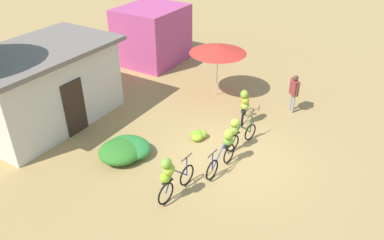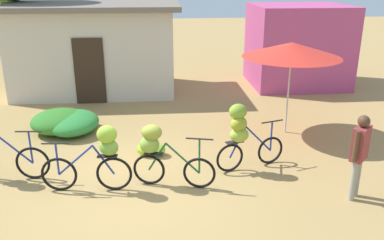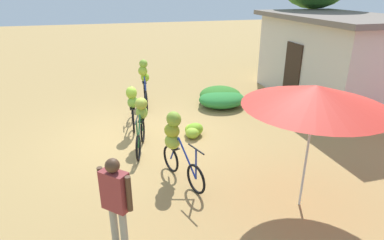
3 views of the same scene
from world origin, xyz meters
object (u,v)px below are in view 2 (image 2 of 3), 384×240
at_px(bicycle_by_shop, 242,133).
at_px(person_vendor, 360,149).
at_px(shop_pink, 297,45).
at_px(market_umbrella, 292,50).
at_px(bicycle_near_pile, 99,154).
at_px(bicycle_center_loaded, 160,150).
at_px(building_low, 95,48).
at_px(banana_pile_on_ground, 151,148).

xyz_separation_m(bicycle_by_shop, person_vendor, (1.78, -1.27, 0.14)).
relative_size(shop_pink, market_umbrella, 1.36).
bearing_deg(shop_pink, person_vendor, -100.84).
distance_m(bicycle_near_pile, bicycle_center_loaded, 1.10).
height_order(bicycle_near_pile, bicycle_center_loaded, bicycle_near_pile).
bearing_deg(bicycle_near_pile, market_umbrella, 30.99).
xyz_separation_m(building_low, shop_pink, (6.99, 0.28, -0.07)).
xyz_separation_m(building_low, banana_pile_on_ground, (1.85, -5.46, -1.30)).
relative_size(building_low, banana_pile_on_ground, 7.88).
height_order(building_low, bicycle_by_shop, building_low).
bearing_deg(market_umbrella, building_low, 140.02).
relative_size(building_low, bicycle_center_loaded, 3.62).
distance_m(shop_pink, bicycle_center_loaded, 8.70).
bearing_deg(bicycle_center_loaded, market_umbrella, 37.82).
height_order(shop_pink, bicycle_center_loaded, shop_pink).
bearing_deg(bicycle_near_pile, bicycle_center_loaded, 5.31).
height_order(bicycle_near_pile, banana_pile_on_ground, bicycle_near_pile).
bearing_deg(person_vendor, bicycle_near_pile, 171.59).
relative_size(market_umbrella, bicycle_center_loaded, 1.53).
xyz_separation_m(market_umbrella, banana_pile_on_ground, (-3.37, -1.08, -1.94)).
distance_m(bicycle_near_pile, banana_pile_on_ground, 1.83).
height_order(shop_pink, person_vendor, shop_pink).
bearing_deg(bicycle_by_shop, person_vendor, -35.47).
height_order(bicycle_near_pile, bicycle_by_shop, bicycle_by_shop).
height_order(bicycle_near_pile, person_vendor, person_vendor).
bearing_deg(bicycle_near_pile, person_vendor, -8.41).
relative_size(building_low, bicycle_near_pile, 3.35).
xyz_separation_m(bicycle_by_shop, banana_pile_on_ground, (-1.85, 0.89, -0.66)).
bearing_deg(shop_pink, bicycle_center_loaded, -124.74).
relative_size(market_umbrella, bicycle_by_shop, 1.57).
bearing_deg(bicycle_center_loaded, person_vendor, -12.68).
bearing_deg(bicycle_by_shop, banana_pile_on_ground, 154.27).
height_order(market_umbrella, bicycle_center_loaded, market_umbrella).
xyz_separation_m(shop_pink, bicycle_by_shop, (-3.29, -6.63, -0.57)).
bearing_deg(bicycle_near_pile, shop_pink, 50.12).
bearing_deg(bicycle_center_loaded, shop_pink, 55.26).
relative_size(building_low, shop_pink, 1.74).
relative_size(market_umbrella, bicycle_near_pile, 1.41).
distance_m(building_low, bicycle_by_shop, 7.37).
height_order(building_low, bicycle_center_loaded, building_low).
distance_m(building_low, banana_pile_on_ground, 5.90).
distance_m(bicycle_by_shop, person_vendor, 2.19).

